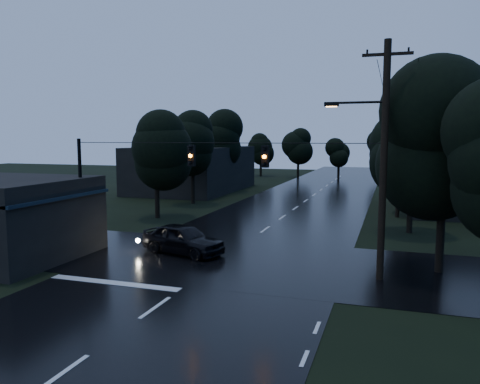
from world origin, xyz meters
The scene contains 17 objects.
ground centered at (0.00, 0.00, 0.00)m, with size 160.00×160.00×0.00m, color black.
main_road centered at (0.00, 30.00, 0.00)m, with size 12.00×120.00×0.02m, color black.
cross_street centered at (0.00, 12.00, 0.00)m, with size 60.00×9.00×0.02m, color black.
building_far_right centered at (14.00, 34.00, 2.20)m, with size 10.00×14.00×4.40m, color black.
building_far_left centered at (-14.00, 40.00, 2.50)m, with size 10.00×16.00×5.00m, color black.
utility_pole_main centered at (7.41, 11.00, 5.26)m, with size 3.50×0.30×10.00m.
utility_pole_far centered at (8.30, 28.00, 3.88)m, with size 2.00×0.30×7.50m.
anchor_pole_left centered at (-7.50, 11.00, 3.00)m, with size 0.18×0.18×6.00m, color black.
span_signals centered at (0.56, 10.99, 5.24)m, with size 15.00×0.37×1.12m.
tree_corner_near centered at (10.00, 13.00, 5.99)m, with size 4.48×4.48×9.44m.
tree_left_a centered at (-9.00, 22.00, 5.24)m, with size 3.92×3.92×8.26m.
tree_left_b centered at (-9.60, 30.00, 5.62)m, with size 4.20×4.20×8.85m.
tree_left_c centered at (-10.20, 40.00, 5.99)m, with size 4.48×4.48×9.44m.
tree_right_a centered at (9.00, 22.00, 5.62)m, with size 4.20×4.20×8.85m.
tree_right_b centered at (9.60, 30.00, 5.99)m, with size 4.48×4.48×9.44m.
tree_right_c centered at (10.20, 40.00, 6.37)m, with size 4.76×4.76×10.03m.
car centered at (-2.42, 12.51, 0.79)m, with size 1.86×4.64×1.58m, color black.
Camera 1 is at (7.88, -9.32, 6.03)m, focal length 35.00 mm.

